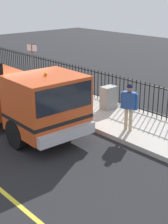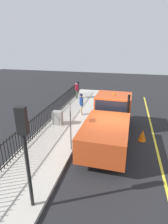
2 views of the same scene
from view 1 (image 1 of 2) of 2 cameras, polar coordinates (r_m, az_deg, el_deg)
The scene contains 7 objects.
ground_plane at distance 13.20m, azimuth -12.16°, elevation -2.00°, with size 49.96×49.96×0.00m, color #232326.
sidewalk_slab at distance 14.90m, azimuth -1.45°, elevation 1.32°, with size 2.78×22.71×0.16m, color #B7B2A8.
work_truck at distance 12.26m, azimuth -10.29°, elevation 2.63°, with size 2.42×6.42×2.63m.
worker_standing at distance 11.72m, azimuth 7.58°, elevation 1.68°, with size 0.38×0.58×1.68m.
iron_fence at distance 15.42m, azimuth 1.78°, elevation 4.82°, with size 0.04×19.34×1.29m.
utility_cabinet at distance 14.01m, azimuth 4.17°, elevation 2.44°, with size 0.65×0.43×0.94m, color gray.
street_sign at distance 14.70m, azimuth -8.59°, elevation 7.59°, with size 0.17×0.49×2.56m.
Camera 1 is at (-5.92, -10.78, 4.80)m, focal length 54.47 mm.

